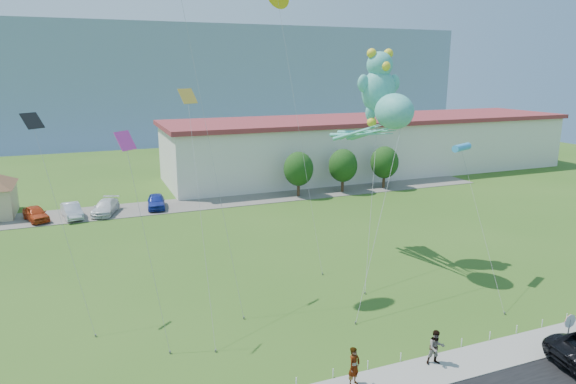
{
  "coord_description": "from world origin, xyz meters",
  "views": [
    {
      "loc": [
        -13.56,
        -21.69,
        15.11
      ],
      "look_at": [
        -1.72,
        8.0,
        7.4
      ],
      "focal_mm": 32.0,
      "sensor_mm": 36.0,
      "label": 1
    }
  ],
  "objects_px": {
    "warehouse": "(372,145)",
    "pedestrian_left": "(354,366)",
    "parked_car_red": "(36,214)",
    "stop_sign": "(569,325)",
    "parked_car_white": "(106,207)",
    "pedestrian_right": "(436,347)",
    "parked_car_blue": "(156,201)",
    "octopus_kite": "(383,121)",
    "parked_car_silver": "(72,211)",
    "teddy_bear_kite": "(379,86)"
  },
  "relations": [
    {
      "from": "warehouse",
      "to": "pedestrian_left",
      "type": "relative_size",
      "value": 30.82
    },
    {
      "from": "parked_car_red",
      "to": "stop_sign",
      "type": "bearing_deg",
      "value": -73.17
    },
    {
      "from": "pedestrian_left",
      "to": "parked_car_white",
      "type": "xyz_separation_m",
      "value": [
        -9.73,
        36.71,
        -0.31
      ]
    },
    {
      "from": "warehouse",
      "to": "pedestrian_right",
      "type": "distance_m",
      "value": 52.04
    },
    {
      "from": "parked_car_blue",
      "to": "octopus_kite",
      "type": "distance_m",
      "value": 29.53
    },
    {
      "from": "parked_car_silver",
      "to": "teddy_bear_kite",
      "type": "xyz_separation_m",
      "value": [
        23.01,
        -21.38,
        13.04
      ]
    },
    {
      "from": "parked_car_blue",
      "to": "teddy_bear_kite",
      "type": "bearing_deg",
      "value": -49.95
    },
    {
      "from": "pedestrian_right",
      "to": "parked_car_blue",
      "type": "xyz_separation_m",
      "value": [
        -9.25,
        36.99,
        -0.21
      ]
    },
    {
      "from": "warehouse",
      "to": "parked_car_red",
      "type": "relative_size",
      "value": 14.09
    },
    {
      "from": "parked_car_white",
      "to": "octopus_kite",
      "type": "distance_m",
      "value": 32.13
    },
    {
      "from": "parked_car_silver",
      "to": "parked_car_red",
      "type": "bearing_deg",
      "value": 166.01
    },
    {
      "from": "pedestrian_right",
      "to": "parked_car_white",
      "type": "relative_size",
      "value": 0.38
    },
    {
      "from": "stop_sign",
      "to": "teddy_bear_kite",
      "type": "xyz_separation_m",
      "value": [
        -1.93,
        16.87,
        11.98
      ]
    },
    {
      "from": "pedestrian_left",
      "to": "parked_car_red",
      "type": "relative_size",
      "value": 0.46
    },
    {
      "from": "warehouse",
      "to": "octopus_kite",
      "type": "xyz_separation_m",
      "value": [
        -19.15,
        -33.29,
        7.24
      ]
    },
    {
      "from": "stop_sign",
      "to": "pedestrian_left",
      "type": "bearing_deg",
      "value": 170.99
    },
    {
      "from": "parked_car_silver",
      "to": "octopus_kite",
      "type": "distance_m",
      "value": 33.95
    },
    {
      "from": "stop_sign",
      "to": "octopus_kite",
      "type": "bearing_deg",
      "value": 100.07
    },
    {
      "from": "pedestrian_left",
      "to": "octopus_kite",
      "type": "xyz_separation_m",
      "value": [
        9.24,
        13.03,
        10.28
      ]
    },
    {
      "from": "octopus_kite",
      "to": "pedestrian_right",
      "type": "bearing_deg",
      "value": -108.71
    },
    {
      "from": "pedestrian_right",
      "to": "teddy_bear_kite",
      "type": "height_order",
      "value": "teddy_bear_kite"
    },
    {
      "from": "pedestrian_right",
      "to": "parked_car_silver",
      "type": "bearing_deg",
      "value": 128.74
    },
    {
      "from": "parked_car_red",
      "to": "parked_car_white",
      "type": "bearing_deg",
      "value": -18.6
    },
    {
      "from": "pedestrian_right",
      "to": "parked_car_white",
      "type": "height_order",
      "value": "pedestrian_right"
    },
    {
      "from": "pedestrian_left",
      "to": "parked_car_blue",
      "type": "height_order",
      "value": "pedestrian_left"
    },
    {
      "from": "pedestrian_right",
      "to": "parked_car_blue",
      "type": "distance_m",
      "value": 38.13
    },
    {
      "from": "teddy_bear_kite",
      "to": "pedestrian_right",
      "type": "bearing_deg",
      "value": -108.92
    },
    {
      "from": "parked_car_silver",
      "to": "teddy_bear_kite",
      "type": "distance_m",
      "value": 34.01
    },
    {
      "from": "stop_sign",
      "to": "octopus_kite",
      "type": "relative_size",
      "value": 0.19
    },
    {
      "from": "parked_car_silver",
      "to": "stop_sign",
      "type": "bearing_deg",
      "value": -66.85
    },
    {
      "from": "pedestrian_left",
      "to": "parked_car_white",
      "type": "bearing_deg",
      "value": 79.91
    },
    {
      "from": "parked_car_blue",
      "to": "warehouse",
      "type": "bearing_deg",
      "value": 22.76
    },
    {
      "from": "parked_car_silver",
      "to": "parked_car_blue",
      "type": "height_order",
      "value": "parked_car_blue"
    },
    {
      "from": "parked_car_white",
      "to": "parked_car_blue",
      "type": "xyz_separation_m",
      "value": [
        5.32,
        0.3,
        0.05
      ]
    },
    {
      "from": "pedestrian_left",
      "to": "parked_car_red",
      "type": "xyz_separation_m",
      "value": [
        -16.43,
        36.6,
        -0.29
      ]
    },
    {
      "from": "stop_sign",
      "to": "pedestrian_right",
      "type": "distance_m",
      "value": 7.35
    },
    {
      "from": "pedestrian_right",
      "to": "parked_car_red",
      "type": "bearing_deg",
      "value": 132.7
    },
    {
      "from": "parked_car_silver",
      "to": "parked_car_blue",
      "type": "relative_size",
      "value": 1.01
    },
    {
      "from": "pedestrian_left",
      "to": "octopus_kite",
      "type": "height_order",
      "value": "octopus_kite"
    },
    {
      "from": "stop_sign",
      "to": "teddy_bear_kite",
      "type": "bearing_deg",
      "value": 96.52
    },
    {
      "from": "stop_sign",
      "to": "parked_car_red",
      "type": "bearing_deg",
      "value": 126.35
    },
    {
      "from": "parked_car_red",
      "to": "parked_car_blue",
      "type": "height_order",
      "value": "parked_car_blue"
    },
    {
      "from": "stop_sign",
      "to": "parked_car_blue",
      "type": "xyz_separation_m",
      "value": [
        -16.3,
        38.89,
        -1.04
      ]
    },
    {
      "from": "stop_sign",
      "to": "parked_car_white",
      "type": "height_order",
      "value": "stop_sign"
    },
    {
      "from": "parked_car_silver",
      "to": "parked_car_white",
      "type": "xyz_separation_m",
      "value": [
        3.32,
        0.35,
        -0.03
      ]
    },
    {
      "from": "pedestrian_left",
      "to": "parked_car_silver",
      "type": "distance_m",
      "value": 38.63
    },
    {
      "from": "pedestrian_left",
      "to": "octopus_kite",
      "type": "distance_m",
      "value": 19.0
    },
    {
      "from": "stop_sign",
      "to": "pedestrian_right",
      "type": "relative_size",
      "value": 1.33
    },
    {
      "from": "pedestrian_right",
      "to": "parked_car_white",
      "type": "bearing_deg",
      "value": 124.19
    },
    {
      "from": "pedestrian_left",
      "to": "parked_car_white",
      "type": "distance_m",
      "value": 37.97
    }
  ]
}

